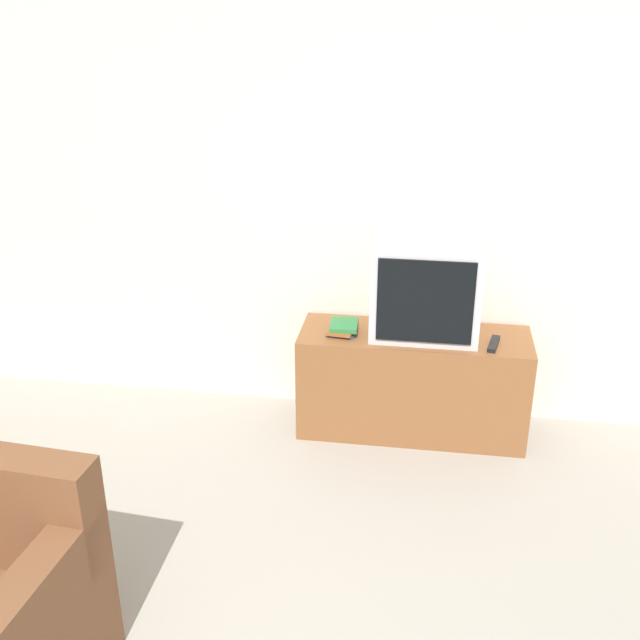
{
  "coord_description": "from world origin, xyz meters",
  "views": [
    {
      "loc": [
        0.93,
        -1.1,
        2.37
      ],
      "look_at": [
        0.39,
        2.45,
        0.8
      ],
      "focal_mm": 42.0,
      "sensor_mm": 36.0,
      "label": 1
    }
  ],
  "objects": [
    {
      "name": "wall_back",
      "position": [
        0.0,
        3.03,
        1.3
      ],
      "size": [
        9.0,
        0.06,
        2.6
      ],
      "color": "silver",
      "rests_on": "ground_plane"
    },
    {
      "name": "tv_stand",
      "position": [
        0.89,
        2.76,
        0.31
      ],
      "size": [
        1.3,
        0.45,
        0.61
      ],
      "color": "brown",
      "rests_on": "ground_plane"
    },
    {
      "name": "book_stack",
      "position": [
        0.48,
        2.72,
        0.64
      ],
      "size": [
        0.18,
        0.2,
        0.06
      ],
      "color": "#23478E",
      "rests_on": "tv_stand"
    },
    {
      "name": "remote_on_stand",
      "position": [
        1.32,
        2.67,
        0.62
      ],
      "size": [
        0.08,
        0.2,
        0.02
      ],
      "rotation": [
        0.0,
        0.0,
        -0.2
      ],
      "color": "black",
      "rests_on": "tv_stand"
    },
    {
      "name": "television",
      "position": [
        0.93,
        2.78,
        0.88
      ],
      "size": [
        0.59,
        0.4,
        0.54
      ],
      "color": "silver",
      "rests_on": "tv_stand"
    }
  ]
}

